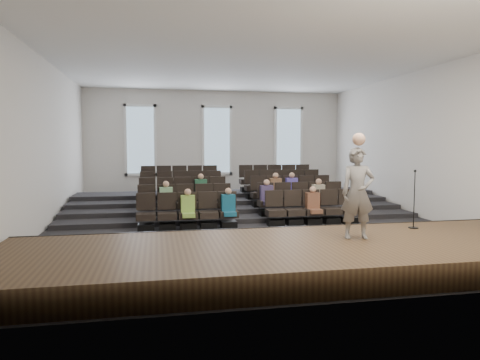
{
  "coord_description": "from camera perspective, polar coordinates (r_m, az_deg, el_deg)",
  "views": [
    {
      "loc": [
        -2.81,
        -13.01,
        2.42
      ],
      "look_at": [
        -0.16,
        0.5,
        1.33
      ],
      "focal_mm": 32.0,
      "sensor_mm": 36.0,
      "label": 1
    }
  ],
  "objects": [
    {
      "name": "ground",
      "position": [
        13.53,
        1.08,
        -5.79
      ],
      "size": [
        14.0,
        14.0,
        0.0
      ],
      "primitive_type": "plane",
      "color": "black",
      "rests_on": "ground"
    },
    {
      "name": "ceiling",
      "position": [
        13.56,
        1.11,
        15.53
      ],
      "size": [
        12.0,
        14.0,
        0.02
      ],
      "primitive_type": "cube",
      "color": "white",
      "rests_on": "ground"
    },
    {
      "name": "wall_back",
      "position": [
        20.23,
        -3.12,
        4.74
      ],
      "size": [
        12.0,
        0.04,
        5.0
      ],
      "primitive_type": "cube",
      "color": "silver",
      "rests_on": "ground"
    },
    {
      "name": "wall_front",
      "position": [
        6.62,
        14.1,
        5.07
      ],
      "size": [
        12.0,
        0.04,
        5.0
      ],
      "primitive_type": "cube",
      "color": "silver",
      "rests_on": "ground"
    },
    {
      "name": "wall_left",
      "position": [
        13.4,
        -25.03,
        4.44
      ],
      "size": [
        0.04,
        14.0,
        5.0
      ],
      "primitive_type": "cube",
      "color": "silver",
      "rests_on": "ground"
    },
    {
      "name": "wall_right",
      "position": [
        15.73,
        23.14,
        4.45
      ],
      "size": [
        0.04,
        14.0,
        5.0
      ],
      "primitive_type": "cube",
      "color": "silver",
      "rests_on": "ground"
    },
    {
      "name": "stage",
      "position": [
        8.67,
        8.32,
        -10.03
      ],
      "size": [
        11.8,
        3.6,
        0.5
      ],
      "primitive_type": "cube",
      "color": "#49361F",
      "rests_on": "ground"
    },
    {
      "name": "stage_lip",
      "position": [
        10.31,
        5.02,
        -7.65
      ],
      "size": [
        11.8,
        0.06,
        0.52
      ],
      "primitive_type": "cube",
      "color": "black",
      "rests_on": "ground"
    },
    {
      "name": "risers",
      "position": [
        16.57,
        -1.24,
        -3.19
      ],
      "size": [
        11.8,
        4.8,
        0.6
      ],
      "color": "black",
      "rests_on": "ground"
    },
    {
      "name": "seating_rows",
      "position": [
        14.92,
        -0.17,
        -2.17
      ],
      "size": [
        6.8,
        4.7,
        1.67
      ],
      "color": "black",
      "rests_on": "ground"
    },
    {
      "name": "windows",
      "position": [
        20.16,
        -3.1,
        5.31
      ],
      "size": [
        8.44,
        0.1,
        3.24
      ],
      "color": "white",
      "rests_on": "wall_back"
    },
    {
      "name": "audience",
      "position": [
        13.89,
        1.55,
        -2.06
      ],
      "size": [
        5.45,
        2.64,
        1.1
      ],
      "color": "#8EBE4C",
      "rests_on": "seating_rows"
    },
    {
      "name": "speaker",
      "position": [
        9.21,
        15.41,
        -1.7
      ],
      "size": [
        0.76,
        0.57,
        1.9
      ],
      "primitive_type": "imported",
      "rotation": [
        0.0,
        0.0,
        -0.18
      ],
      "color": "slate",
      "rests_on": "stage"
    },
    {
      "name": "mic_stand",
      "position": [
        10.84,
        22.17,
        -3.83
      ],
      "size": [
        0.23,
        0.23,
        1.38
      ],
      "color": "black",
      "rests_on": "stage"
    }
  ]
}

